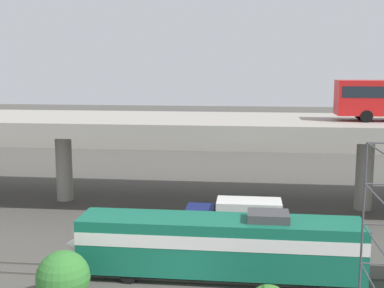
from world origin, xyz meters
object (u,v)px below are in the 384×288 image
at_px(parked_car_0, 383,130).
at_px(parked_car_4, 64,126).
at_px(parked_car_1, 368,131).
at_px(parked_car_5, 167,129).
at_px(train_locomotive, 205,243).
at_px(parked_car_3, 201,131).
at_px(service_truck_west, 236,219).
at_px(parked_car_2, 50,129).

distance_m(parked_car_0, parked_car_4, 52.52).
xyz_separation_m(parked_car_1, parked_car_4, (-49.68, 1.44, 0.00)).
xyz_separation_m(parked_car_4, parked_car_5, (18.11, -1.99, -0.00)).
relative_size(train_locomotive, parked_car_3, 4.02).
xyz_separation_m(service_truck_west, parked_car_2, (-31.19, 42.74, 0.71)).
height_order(train_locomotive, service_truck_west, train_locomotive).
bearing_deg(parked_car_0, train_locomotive, -113.71).
bearing_deg(parked_car_2, parked_car_4, 79.75).
bearing_deg(parked_car_3, parked_car_0, 8.29).
bearing_deg(parked_car_5, service_truck_west, -74.55).
height_order(parked_car_3, parked_car_4, same).
relative_size(service_truck_west, parked_car_2, 1.48).
relative_size(service_truck_west, parked_car_3, 1.54).
distance_m(parked_car_2, parked_car_3, 24.45).
bearing_deg(service_truck_west, parked_car_2, -53.89).
relative_size(service_truck_west, parked_car_1, 1.53).
bearing_deg(parked_car_4, service_truck_west, -56.87).
bearing_deg(parked_car_4, parked_car_0, 0.75).
bearing_deg(parked_car_5, parked_car_2, -174.05).
bearing_deg(parked_car_1, train_locomotive, 68.07).
relative_size(parked_car_3, parked_car_5, 1.07).
bearing_deg(parked_car_0, parked_car_2, -175.02).
xyz_separation_m(parked_car_0, parked_car_5, (-34.40, -2.68, -0.00)).
bearing_deg(parked_car_1, parked_car_0, -143.09).
height_order(train_locomotive, parked_car_0, train_locomotive).
xyz_separation_m(parked_car_0, parked_car_3, (-28.78, -4.19, -0.00)).
bearing_deg(service_truck_west, train_locomotive, 75.75).
bearing_deg(service_truck_west, parked_car_3, -81.13).
xyz_separation_m(parked_car_0, parked_car_4, (-52.51, -0.69, -0.00)).
height_order(parked_car_0, parked_car_4, same).
bearing_deg(train_locomotive, parked_car_2, -59.14).
distance_m(service_truck_west, parked_car_1, 49.17).
height_order(parked_car_2, parked_car_3, same).
bearing_deg(parked_car_1, service_truck_west, 67.00).
distance_m(parked_car_2, parked_car_4, 4.02).
bearing_deg(parked_car_4, parked_car_5, -6.26).
xyz_separation_m(parked_car_0, parked_car_1, (-2.84, -2.13, -0.00)).
distance_m(parked_car_0, parked_car_2, 53.43).
xyz_separation_m(parked_car_1, parked_car_3, (-25.95, -2.06, -0.00)).
bearing_deg(parked_car_0, service_truck_west, -114.95).
xyz_separation_m(parked_car_2, parked_car_4, (0.71, 3.95, -0.00)).
bearing_deg(train_locomotive, parked_car_4, -61.64).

